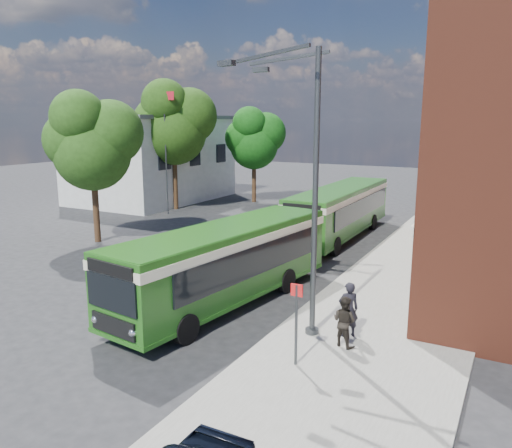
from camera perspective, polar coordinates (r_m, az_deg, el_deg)
The scene contains 14 objects.
ground at distance 20.61m, azimuth -5.07°, elevation -7.85°, with size 120.00×120.00×0.00m, color #242427.
pavement at distance 25.37m, azimuth 18.82°, elevation -4.49°, with size 6.00×48.00×0.15m, color gray.
kerb_line at distance 26.02m, azimuth 12.18°, elevation -3.87°, with size 0.12×48.00×0.01m, color beige.
white_building at distance 44.78m, azimuth -11.76°, elevation 7.38°, with size 9.40×13.40×7.30m.
flagpole at distance 37.33m, azimuth -10.23°, elevation 8.58°, with size 0.95×0.10×9.00m.
street_lamp at distance 15.49m, azimuth 5.55°, elevation 3.87°, with size 2.96×2.38×9.00m.
bus_stop_sign at distance 14.10m, azimuth 4.62°, elevation -10.78°, with size 0.35×0.08×2.52m.
bus_front at distance 18.82m, azimuth -3.49°, elevation -3.89°, with size 3.88×10.87×3.02m.
bus_rear at distance 30.04m, azimuth 9.61°, elevation 1.89°, with size 2.67×11.94×3.02m.
pedestrian_a at distance 16.25m, azimuth 10.51°, elevation -9.57°, with size 0.66×0.43×1.79m, color black.
pedestrian_b at distance 15.62m, azimuth 10.05°, elevation -10.88°, with size 0.77×0.60×1.57m, color black.
tree_left at distance 29.54m, azimuth -18.29°, elevation 9.05°, with size 5.06×4.81×8.55m.
tree_mid at distance 39.41m, azimuth -9.39°, elevation 11.40°, with size 5.89×5.60×9.94m.
tree_right at distance 42.44m, azimuth -0.19°, elevation 9.81°, with size 4.76×4.52×8.03m.
Camera 1 is at (10.80, -16.14, 6.91)m, focal length 35.00 mm.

